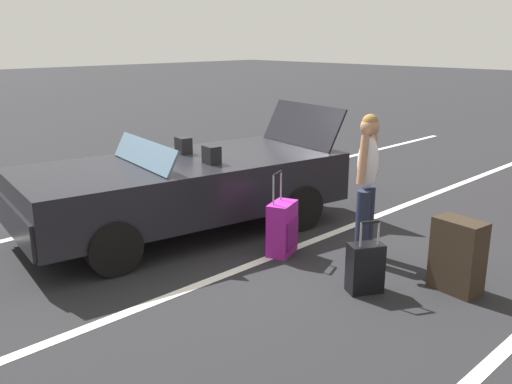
# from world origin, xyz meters

# --- Properties ---
(ground_plane) EXTENTS (80.00, 80.00, 0.00)m
(ground_plane) POSITION_xyz_m (0.00, 0.00, 0.00)
(ground_plane) COLOR black
(lot_line_near) EXTENTS (18.00, 0.12, 0.01)m
(lot_line_near) POSITION_xyz_m (0.00, -1.27, 0.00)
(lot_line_near) COLOR silver
(lot_line_near) RESTS_ON ground_plane
(lot_line_mid) EXTENTS (18.00, 0.12, 0.01)m
(lot_line_mid) POSITION_xyz_m (0.00, 1.43, 0.00)
(lot_line_mid) COLOR silver
(lot_line_mid) RESTS_ON ground_plane
(lot_line_far) EXTENTS (18.00, 0.12, 0.01)m
(lot_line_far) POSITION_xyz_m (0.00, 4.13, 0.00)
(lot_line_far) COLOR silver
(lot_line_far) RESTS_ON ground_plane
(convertible_car) EXTENTS (4.41, 2.43, 1.51)m
(convertible_car) POSITION_xyz_m (0.20, -0.03, 0.59)
(convertible_car) COLOR black
(convertible_car) RESTS_ON ground_plane
(suitcase_large_black) EXTENTS (0.35, 0.51, 0.74)m
(suitcase_large_black) POSITION_xyz_m (-0.82, 3.32, 0.37)
(suitcase_large_black) COLOR #2D2319
(suitcase_large_black) RESTS_ON ground_plane
(suitcase_medium_bright) EXTENTS (0.46, 0.37, 0.97)m
(suitcase_medium_bright) POSITION_xyz_m (-0.30, 1.45, 0.31)
(suitcase_medium_bright) COLOR #991E8C
(suitcase_medium_bright) RESTS_ON ground_plane
(suitcase_small_carryon) EXTENTS (0.39, 0.34, 0.76)m
(suitcase_small_carryon) POSITION_xyz_m (-0.15, 2.70, 0.25)
(suitcase_small_carryon) COLOR black
(suitcase_small_carryon) RESTS_ON ground_plane
(traveler_person) EXTENTS (0.60, 0.31, 1.65)m
(traveler_person) POSITION_xyz_m (-0.88, 2.18, 0.93)
(traveler_person) COLOR #1E2338
(traveler_person) RESTS_ON ground_plane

